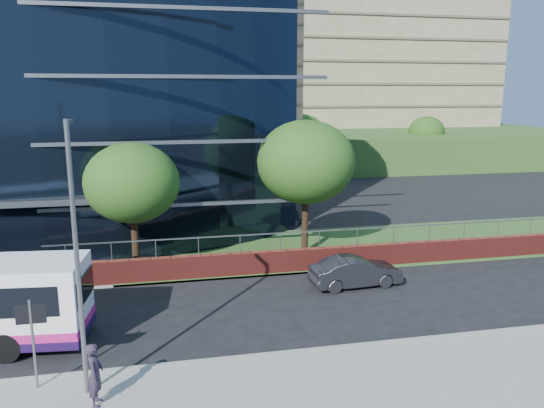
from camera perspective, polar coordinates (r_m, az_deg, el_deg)
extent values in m
cube|color=#2D511E|center=(33.37, 16.45, -3.84)|extent=(36.00, 8.00, 0.12)
cube|color=maroon|center=(28.30, 12.88, -5.31)|extent=(34.00, 0.40, 1.20)
cube|color=slate|center=(27.91, 13.02, -2.41)|extent=(34.00, 0.06, 0.06)
cube|color=#2D511E|center=(77.19, 5.96, 6.76)|extent=(60.00, 42.00, 4.00)
cube|color=#887B5B|center=(79.21, 5.74, 17.76)|extent=(50.00, 12.00, 26.00)
cylinder|color=slate|center=(17.63, -24.28, -13.60)|extent=(0.08, 0.08, 2.80)
cube|color=black|center=(17.28, -24.54, -10.72)|extent=(0.85, 0.06, 0.60)
cylinder|color=black|center=(27.21, -14.49, -4.03)|extent=(0.36, 0.36, 3.08)
ellipsoid|color=#205217|center=(26.56, -14.82, 2.23)|extent=(4.62, 4.62, 3.93)
cylinder|color=black|center=(29.09, 3.57, -2.19)|extent=(0.36, 0.36, 3.52)
ellipsoid|color=#205217|center=(28.45, 3.66, 4.54)|extent=(5.28, 5.28, 4.49)
cylinder|color=black|center=(59.71, 3.32, 4.87)|extent=(0.36, 0.36, 3.08)
ellipsoid|color=#205217|center=(59.42, 3.35, 7.75)|extent=(4.62, 4.62, 3.93)
cylinder|color=black|center=(67.49, 16.14, 5.14)|extent=(0.36, 0.36, 2.86)
ellipsoid|color=#205217|center=(67.24, 16.28, 7.50)|extent=(4.29, 4.29, 3.65)
cylinder|color=slate|center=(15.88, -20.22, -6.00)|extent=(0.14, 0.14, 8.00)
cube|color=slate|center=(15.54, -21.07, 8.24)|extent=(0.15, 0.70, 0.12)
cylinder|color=black|center=(20.30, -26.74, -13.63)|extent=(1.06, 0.42, 1.04)
imported|color=black|center=(25.03, 8.97, -7.21)|extent=(4.34, 1.79, 1.40)
imported|color=#2B2233|center=(16.39, -18.49, -16.99)|extent=(0.48, 0.70, 1.85)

